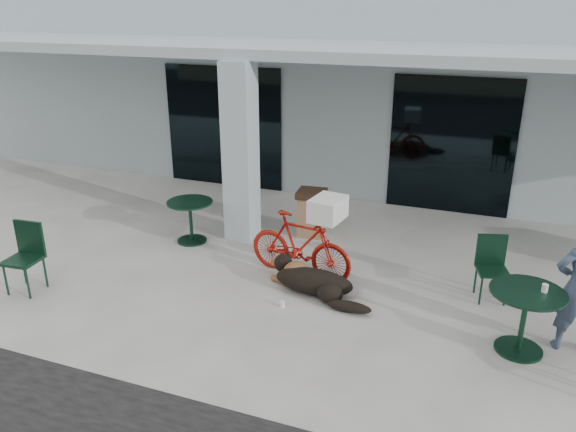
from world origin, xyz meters
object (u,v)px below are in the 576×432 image
at_px(dog, 314,280).
at_px(cafe_chair_near, 23,259).
at_px(bicycle, 300,245).
at_px(cafe_table_far, 523,321).
at_px(cafe_table_near, 191,222).
at_px(cafe_chair_far_a, 492,270).
at_px(trash_receptacle, 311,213).

relative_size(dog, cafe_chair_near, 1.31).
relative_size(bicycle, cafe_table_far, 1.94).
bearing_deg(bicycle, cafe_chair_near, 125.94).
bearing_deg(cafe_chair_near, cafe_table_near, 56.62).
xyz_separation_m(dog, cafe_chair_near, (-3.99, -1.42, 0.29)).
relative_size(bicycle, dog, 1.26).
height_order(dog, cafe_table_far, cafe_table_far).
bearing_deg(cafe_table_far, bicycle, 163.52).
bearing_deg(cafe_table_far, cafe_chair_far_a, 108.13).
height_order(cafe_chair_near, cafe_table_far, cafe_chair_near).
bearing_deg(cafe_chair_far_a, dog, -178.54).
distance_m(bicycle, cafe_chair_near, 4.08).
relative_size(cafe_table_near, trash_receptacle, 0.95).
bearing_deg(cafe_table_far, cafe_chair_near, -172.02).
distance_m(dog, cafe_chair_far_a, 2.53).
distance_m(cafe_table_far, trash_receptacle, 4.38).
height_order(dog, cafe_chair_far_a, cafe_chair_far_a).
relative_size(cafe_table_far, trash_receptacle, 1.03).
bearing_deg(trash_receptacle, cafe_table_far, -35.80).
distance_m(dog, cafe_table_near, 2.85).
xyz_separation_m(bicycle, trash_receptacle, (-0.36, 1.62, -0.09)).
bearing_deg(cafe_table_near, cafe_chair_near, -118.65).
height_order(bicycle, cafe_chair_far_a, bicycle).
xyz_separation_m(bicycle, dog, (0.39, -0.48, -0.29)).
height_order(cafe_chair_near, trash_receptacle, cafe_chair_near).
relative_size(cafe_table_near, cafe_table_far, 0.91).
bearing_deg(cafe_table_near, trash_receptacle, 28.82).
relative_size(cafe_table_near, cafe_chair_near, 0.78).
distance_m(bicycle, trash_receptacle, 1.66).
xyz_separation_m(cafe_chair_far_a, trash_receptacle, (-3.16, 1.35, -0.04)).
height_order(dog, cafe_table_near, cafe_table_near).
distance_m(dog, cafe_table_far, 2.85).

